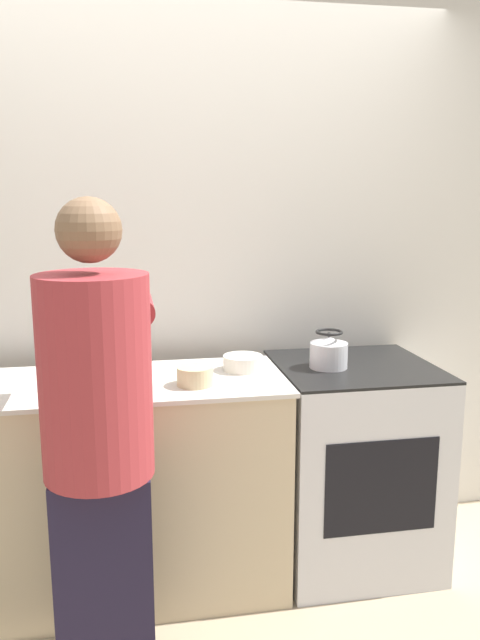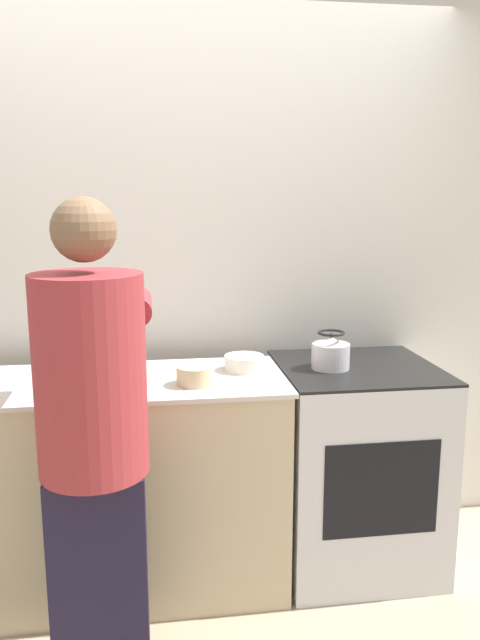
# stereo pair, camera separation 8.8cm
# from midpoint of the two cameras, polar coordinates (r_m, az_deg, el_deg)

# --- Properties ---
(ground_plane) EXTENTS (12.00, 12.00, 0.00)m
(ground_plane) POSITION_cam_midpoint_polar(r_m,az_deg,el_deg) (2.75, -4.40, -25.63)
(ground_plane) COLOR tan
(wall_back) EXTENTS (8.00, 0.05, 2.60)m
(wall_back) POSITION_cam_midpoint_polar(r_m,az_deg,el_deg) (2.95, -6.29, 4.40)
(wall_back) COLOR silver
(wall_back) RESTS_ON ground_plane
(counter) EXTENTS (1.46, 0.58, 0.92)m
(counter) POSITION_cam_midpoint_polar(r_m,az_deg,el_deg) (2.74, -12.75, -14.72)
(counter) COLOR #C6B28E
(counter) RESTS_ON ground_plane
(oven) EXTENTS (0.68, 0.66, 0.92)m
(oven) POSITION_cam_midpoint_polar(r_m,az_deg,el_deg) (2.94, 9.34, -12.75)
(oven) COLOR silver
(oven) RESTS_ON ground_plane
(person) EXTENTS (0.40, 0.63, 1.65)m
(person) POSITION_cam_midpoint_polar(r_m,az_deg,el_deg) (2.09, -14.00, -10.41)
(person) COLOR black
(person) RESTS_ON ground_plane
(cutting_board) EXTENTS (0.31, 0.24, 0.02)m
(cutting_board) POSITION_cam_midpoint_polar(r_m,az_deg,el_deg) (2.55, -14.56, -5.58)
(cutting_board) COLOR #A87A4C
(cutting_board) RESTS_ON counter
(knife) EXTENTS (0.21, 0.10, 0.01)m
(knife) POSITION_cam_midpoint_polar(r_m,az_deg,el_deg) (2.56, -14.74, -5.26)
(knife) COLOR silver
(knife) RESTS_ON cutting_board
(kettle) EXTENTS (0.16, 0.16, 0.16)m
(kettle) POSITION_cam_midpoint_polar(r_m,az_deg,el_deg) (2.71, 7.19, -2.93)
(kettle) COLOR silver
(kettle) RESTS_ON oven
(bowl_prep) EXTENTS (0.17, 0.17, 0.06)m
(bowl_prep) POSITION_cam_midpoint_polar(r_m,az_deg,el_deg) (2.67, -0.68, -3.94)
(bowl_prep) COLOR silver
(bowl_prep) RESTS_ON counter
(bowl_mixing) EXTENTS (0.14, 0.14, 0.07)m
(bowl_mixing) POSITION_cam_midpoint_polar(r_m,az_deg,el_deg) (2.47, -5.06, -5.11)
(bowl_mixing) COLOR #C6B789
(bowl_mixing) RESTS_ON counter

